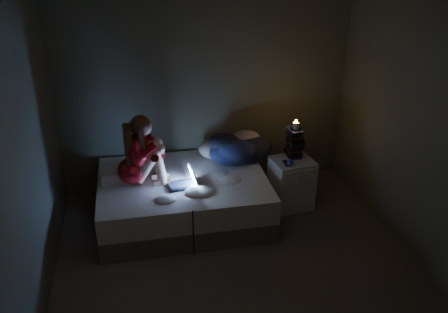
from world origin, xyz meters
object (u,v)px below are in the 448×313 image
object	(u,v)px
bed	(184,198)
phone	(286,163)
nightstand	(291,183)
candle	(296,126)
woman	(131,152)
laptop	(181,177)

from	to	relation	value
bed	phone	world-z (taller)	phone
nightstand	phone	distance (m)	0.34
candle	phone	world-z (taller)	candle
nightstand	phone	bearing A→B (deg)	-160.29
woman	nightstand	distance (m)	1.95
woman	nightstand	bearing A→B (deg)	-3.41
woman	phone	xyz separation A→B (m)	(1.75, -0.02, -0.30)
woman	candle	world-z (taller)	woman
bed	woman	bearing A→B (deg)	-176.92
nightstand	bed	bearing A→B (deg)	172.37
laptop	phone	xyz separation A→B (m)	(1.24, 0.13, -0.01)
laptop	phone	size ratio (longest dim) A/B	2.32
laptop	woman	bearing A→B (deg)	156.42
woman	phone	size ratio (longest dim) A/B	5.74
bed	nightstand	bearing A→B (deg)	0.44
nightstand	laptop	bearing A→B (deg)	179.68
nightstand	phone	size ratio (longest dim) A/B	4.41
candle	woman	bearing A→B (deg)	-176.01
woman	nightstand	xyz separation A→B (m)	(1.86, 0.04, -0.61)
bed	candle	world-z (taller)	candle
woman	laptop	world-z (taller)	woman
laptop	nightstand	xyz separation A→B (m)	(1.34, 0.18, -0.33)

